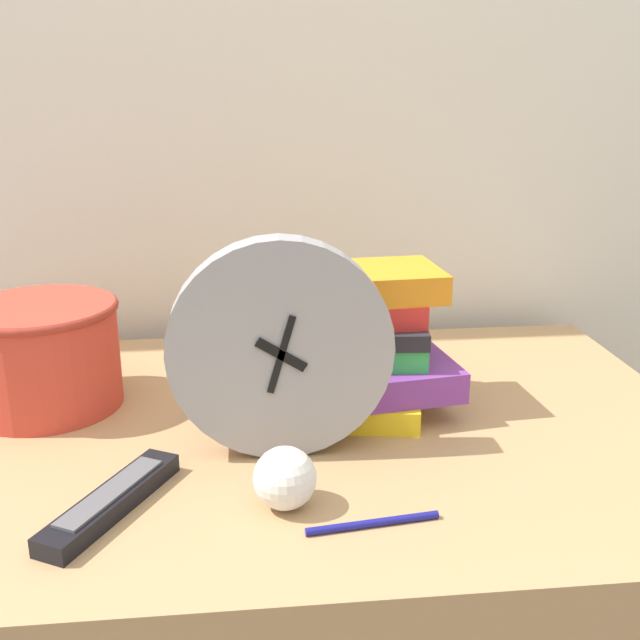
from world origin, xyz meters
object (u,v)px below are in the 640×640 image
tv_remote (112,501)px  crumpled_paper_ball (285,478)px  desk_clock (280,349)px  basket (42,352)px  book_stack (355,344)px  pen (373,523)px

tv_remote → crumpled_paper_ball: crumpled_paper_ball is taller
desk_clock → basket: bearing=151.7°
crumpled_paper_ball → book_stack: bearing=65.8°
desk_clock → crumpled_paper_ball: 0.15m
desk_clock → crumpled_paper_ball: bearing=-91.8°
crumpled_paper_ball → pen: 0.10m
basket → desk_clock: bearing=-28.3°
basket → crumpled_paper_ball: (0.30, -0.28, -0.04)m
desk_clock → tv_remote: (-0.18, -0.11, -0.12)m
basket → tv_remote: size_ratio=1.10×
pen → desk_clock: bearing=115.7°
desk_clock → crumpled_paper_ball: (-0.00, -0.12, -0.10)m
basket → book_stack: bearing=-6.4°
book_stack → desk_clock: bearing=-131.0°
book_stack → pen: (-0.02, -0.29, -0.08)m
basket → pen: basket is taller
basket → crumpled_paper_ball: size_ratio=3.14×
crumpled_paper_ball → pen: crumpled_paper_ball is taller
desk_clock → tv_remote: bearing=-149.0°
book_stack → crumpled_paper_ball: 0.27m
desk_clock → book_stack: desk_clock is taller
desk_clock → pen: bearing=-64.3°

